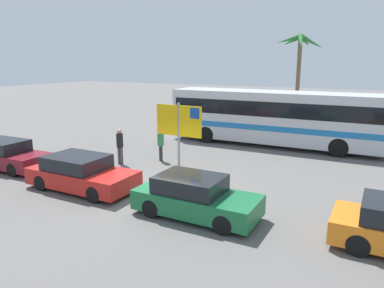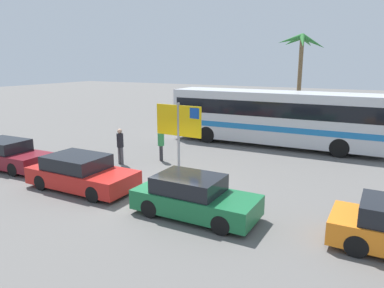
{
  "view_description": "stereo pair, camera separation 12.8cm",
  "coord_description": "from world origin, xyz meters",
  "px_view_note": "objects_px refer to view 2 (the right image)",
  "views": [
    {
      "loc": [
        7.03,
        -10.8,
        4.86
      ],
      "look_at": [
        -0.09,
        2.99,
        1.3
      ],
      "focal_mm": 33.64,
      "sensor_mm": 36.0,
      "label": 1
    },
    {
      "loc": [
        7.14,
        -10.74,
        4.86
      ],
      "look_at": [
        -0.09,
        2.99,
        1.3
      ],
      "focal_mm": 33.64,
      "sensor_mm": 36.0,
      "label": 2
    }
  ],
  "objects_px": {
    "car_green": "(194,197)",
    "car_maroon": "(7,155)",
    "ferry_sign": "(179,124)",
    "pedestrian_near_sign": "(161,142)",
    "car_red": "(81,173)",
    "pedestrian_by_bus": "(120,143)",
    "bus_front_coach": "(274,115)"
  },
  "relations": [
    {
      "from": "ferry_sign",
      "to": "car_red",
      "type": "distance_m",
      "value": 4.42
    },
    {
      "from": "ferry_sign",
      "to": "pedestrian_by_bus",
      "type": "relative_size",
      "value": 1.83
    },
    {
      "from": "car_red",
      "to": "ferry_sign",
      "type": "bearing_deg",
      "value": 50.01
    },
    {
      "from": "car_maroon",
      "to": "pedestrian_by_bus",
      "type": "distance_m",
      "value": 5.21
    },
    {
      "from": "car_red",
      "to": "pedestrian_near_sign",
      "type": "relative_size",
      "value": 2.65
    },
    {
      "from": "pedestrian_near_sign",
      "to": "car_maroon",
      "type": "bearing_deg",
      "value": -9.71
    },
    {
      "from": "car_green",
      "to": "car_red",
      "type": "distance_m",
      "value": 5.07
    },
    {
      "from": "bus_front_coach",
      "to": "ferry_sign",
      "type": "distance_m",
      "value": 8.08
    },
    {
      "from": "car_green",
      "to": "car_red",
      "type": "height_order",
      "value": "same"
    },
    {
      "from": "ferry_sign",
      "to": "car_red",
      "type": "height_order",
      "value": "ferry_sign"
    },
    {
      "from": "car_maroon",
      "to": "car_red",
      "type": "relative_size",
      "value": 0.96
    },
    {
      "from": "ferry_sign",
      "to": "car_maroon",
      "type": "relative_size",
      "value": 0.77
    },
    {
      "from": "car_green",
      "to": "car_maroon",
      "type": "bearing_deg",
      "value": 176.88
    },
    {
      "from": "car_maroon",
      "to": "ferry_sign",
      "type": "bearing_deg",
      "value": 17.47
    },
    {
      "from": "car_maroon",
      "to": "pedestrian_by_bus",
      "type": "height_order",
      "value": "pedestrian_by_bus"
    },
    {
      "from": "bus_front_coach",
      "to": "car_green",
      "type": "relative_size",
      "value": 3.03
    },
    {
      "from": "ferry_sign",
      "to": "car_green",
      "type": "relative_size",
      "value": 0.79
    },
    {
      "from": "bus_front_coach",
      "to": "car_green",
      "type": "bearing_deg",
      "value": -87.58
    },
    {
      "from": "pedestrian_near_sign",
      "to": "ferry_sign",
      "type": "bearing_deg",
      "value": 92.68
    },
    {
      "from": "car_maroon",
      "to": "car_green",
      "type": "distance_m",
      "value": 10.21
    },
    {
      "from": "car_maroon",
      "to": "pedestrian_near_sign",
      "type": "height_order",
      "value": "pedestrian_near_sign"
    },
    {
      "from": "ferry_sign",
      "to": "car_green",
      "type": "xyz_separation_m",
      "value": [
        2.41,
        -3.33,
        -1.69
      ]
    },
    {
      "from": "pedestrian_by_bus",
      "to": "car_green",
      "type": "bearing_deg",
      "value": 65.32
    },
    {
      "from": "ferry_sign",
      "to": "pedestrian_near_sign",
      "type": "bearing_deg",
      "value": 143.52
    },
    {
      "from": "bus_front_coach",
      "to": "pedestrian_near_sign",
      "type": "height_order",
      "value": "bus_front_coach"
    },
    {
      "from": "bus_front_coach",
      "to": "ferry_sign",
      "type": "height_order",
      "value": "ferry_sign"
    },
    {
      "from": "ferry_sign",
      "to": "pedestrian_near_sign",
      "type": "height_order",
      "value": "ferry_sign"
    },
    {
      "from": "pedestrian_near_sign",
      "to": "car_green",
      "type": "bearing_deg",
      "value": 84.37
    },
    {
      "from": "bus_front_coach",
      "to": "pedestrian_near_sign",
      "type": "xyz_separation_m",
      "value": [
        -4.01,
        -6.07,
        -0.82
      ]
    },
    {
      "from": "bus_front_coach",
      "to": "car_maroon",
      "type": "height_order",
      "value": "bus_front_coach"
    },
    {
      "from": "car_red",
      "to": "pedestrian_by_bus",
      "type": "relative_size",
      "value": 2.49
    },
    {
      "from": "car_maroon",
      "to": "pedestrian_by_bus",
      "type": "xyz_separation_m",
      "value": [
        4.27,
        2.96,
        0.4
      ]
    }
  ]
}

